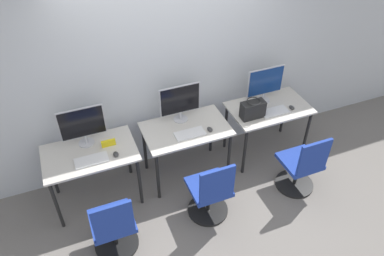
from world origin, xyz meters
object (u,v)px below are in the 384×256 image
Objects in this scene: keyboard_left at (91,160)px; mouse_center at (210,129)px; monitor_left at (82,125)px; office_chair_center at (211,194)px; mouse_right at (292,107)px; keyboard_right at (274,112)px; mouse_left at (116,154)px; keyboard_center at (190,134)px; handbag at (253,109)px; monitor_center at (180,102)px; office_chair_right at (301,168)px; monitor_right at (265,83)px; office_chair_left at (114,228)px.

keyboard_left is 1.41m from mouse_center.
monitor_left is at bearing 90.00° from keyboard_left.
mouse_right is at bearing 23.59° from office_chair_center.
office_chair_center is at bearing -151.65° from keyboard_right.
mouse_left is at bearing -179.42° from mouse_right.
keyboard_center is 1.21× the size of handbag.
monitor_center is 0.49m from mouse_center.
office_chair_right reaches higher than mouse_left.
handbag is (0.85, 0.03, 0.11)m from keyboard_center.
keyboard_center is 4.03× the size of mouse_right.
keyboard_right is at bearing 0.54° from keyboard_left.
monitor_right is at bearing 7.57° from keyboard_left.
monitor_center is 0.91m from handbag.
monitor_left reaches higher than keyboard_right.
keyboard_left is 0.41× the size of office_chair_center.
handbag is (1.74, 0.06, 0.10)m from mouse_left.
monitor_right is at bearing 40.09° from handbag.
monitor_center is (1.11, 0.99, 0.66)m from office_chair_left.
office_chair_right is (2.36, -0.63, -0.40)m from keyboard_left.
office_chair_left and office_chair_right have the same top height.
office_chair_left is at bearing -154.30° from mouse_center.
keyboard_right is (2.05, 0.03, -0.01)m from mouse_left.
monitor_right reaches higher than mouse_center.
keyboard_center is (1.16, 0.02, 0.00)m from keyboard_left.
keyboard_right is 1.21× the size of handbag.
monitor_left is 0.49m from mouse_left.
keyboard_left is at bearing -179.46° from keyboard_right.
monitor_left is 5.61× the size of mouse_left.
mouse_right reaches higher than keyboard_right.
office_chair_right is 0.92m from handbag.
office_chair_center is (1.12, 0.06, 0.00)m from office_chair_left.
office_chair_right is at bearing -28.45° from keyboard_center.
keyboard_right is at bearing -15.02° from monitor_center.
mouse_left is at bearing 71.08° from office_chair_left.
office_chair_right is (1.20, -0.97, -0.66)m from monitor_center.
monitor_left is 2.32m from monitor_right.
monitor_left is 0.41m from keyboard_left.
office_chair_left is 1.63m from monitor_center.
monitor_center is at bearing 126.97° from mouse_center.
keyboard_left and keyboard_right have the same top height.
office_chair_left is 2.64m from mouse_right.
office_chair_center is 1.75× the size of monitor_right.
handbag reaches higher than mouse_left.
office_chair_center is 1.59m from mouse_right.
handbag reaches higher than office_chair_left.
keyboard_center is 1.00× the size of keyboard_right.
office_chair_right is (-0.21, -0.65, -0.41)m from mouse_right.
keyboard_left is 1.16m from keyboard_center.
monitor_left and monitor_center have the same top height.
keyboard_right is (2.32, 0.02, 0.00)m from keyboard_left.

